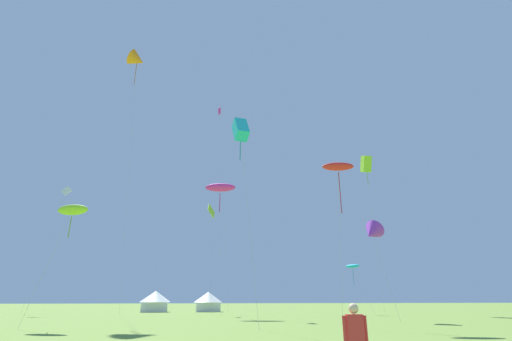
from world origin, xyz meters
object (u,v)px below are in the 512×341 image
kite_cyan_parafoil (353,266)px  kite_magenta_parafoil (220,188)px  kite_cyan_box (241,130)px  kite_red_parafoil (338,167)px  kite_lime_parafoil (73,210)px  festival_tent_right (155,300)px  kite_lime_diamond (211,212)px  kite_magenta_diamond (220,122)px  festival_tent_left (208,301)px  kite_orange_delta (137,60)px  kite_white_diamond (66,193)px  kite_lime_box (366,164)px  kite_purple_delta (372,233)px

kite_cyan_parafoil → kite_magenta_parafoil: kite_magenta_parafoil is taller
kite_cyan_box → kite_red_parafoil: bearing=-2.7°
kite_lime_parafoil → festival_tent_right: bearing=81.3°
kite_lime_diamond → festival_tent_right: bearing=128.1°
kite_magenta_diamond → festival_tent_right: size_ratio=6.78×
kite_red_parafoil → festival_tent_left: (-7.76, 35.35, -10.66)m
kite_cyan_parafoil → festival_tent_right: kite_cyan_parafoil is taller
kite_cyan_parafoil → kite_orange_delta: bearing=173.9°
kite_white_diamond → festival_tent_right: 21.90m
kite_red_parafoil → kite_cyan_box: bearing=177.3°
kite_cyan_parafoil → kite_white_diamond: kite_white_diamond is taller
kite_orange_delta → kite_cyan_box: kite_orange_delta is taller
kite_lime_box → festival_tent_right: (-33.09, 9.77, -21.63)m
kite_magenta_parafoil → kite_purple_delta: size_ratio=1.78×
kite_magenta_diamond → kite_purple_delta: 33.11m
kite_white_diamond → kite_lime_box: kite_lime_box is taller
kite_white_diamond → kite_lime_parafoil: size_ratio=2.12×
kite_cyan_parafoil → kite_magenta_diamond: (-18.14, 6.85, 23.54)m
kite_magenta_diamond → festival_tent_right: kite_magenta_diamond is taller
kite_magenta_diamond → kite_cyan_box: bearing=-91.3°
kite_white_diamond → festival_tent_left: bearing=6.5°
kite_lime_diamond → kite_purple_delta: (14.41, -19.75, -5.98)m
kite_magenta_diamond → kite_lime_box: kite_magenta_diamond is taller
kite_lime_parafoil → kite_white_diamond: bearing=108.7°
kite_cyan_parafoil → kite_lime_diamond: kite_lime_diamond is taller
kite_cyan_box → kite_purple_delta: size_ratio=1.76×
kite_orange_delta → kite_magenta_parafoil: bearing=-17.6°
kite_magenta_parafoil → kite_red_parafoil: bearing=-67.9°
kite_cyan_parafoil → kite_red_parafoil: bearing=-117.2°
festival_tent_right → kite_lime_box: bearing=-16.5°
kite_red_parafoil → festival_tent_right: (-16.00, 35.35, -10.59)m
kite_magenta_diamond → kite_white_diamond: bearing=166.8°
kite_lime_diamond → kite_lime_parafoil: size_ratio=1.72×
kite_orange_delta → kite_magenta_parafoil: size_ratio=2.36×
kite_lime_box → festival_tent_right: 40.72m
kite_magenta_parafoil → kite_purple_delta: kite_magenta_parafoil is taller
kite_magenta_diamond → kite_lime_diamond: bearing=-122.6°
festival_tent_right → kite_red_parafoil: bearing=-65.7°
festival_tent_left → kite_lime_parafoil: bearing=-112.2°
kite_purple_delta → festival_tent_right: 37.06m
kite_purple_delta → festival_tent_left: (-13.62, 29.25, -6.39)m
kite_magenta_parafoil → kite_lime_parafoil: kite_magenta_parafoil is taller
kite_purple_delta → kite_red_parafoil: 9.47m
kite_orange_delta → kite_magenta_diamond: bearing=14.1°
kite_cyan_box → kite_white_diamond: size_ratio=0.87×
kite_lime_box → festival_tent_right: size_ratio=5.19×
kite_cyan_box → kite_white_diamond: 39.53m
kite_cyan_box → kite_purple_delta: kite_cyan_box is taller
kite_cyan_parafoil → kite_lime_parafoil: kite_lime_parafoil is taller
kite_purple_delta → kite_red_parafoil: kite_red_parafoil is taller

